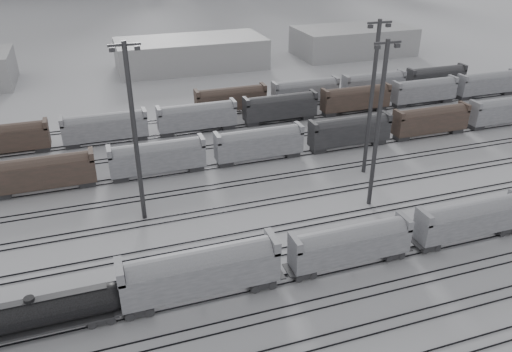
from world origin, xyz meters
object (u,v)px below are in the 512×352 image
object	(u,v)px
hopper_car_b	(350,243)
tank_car_b	(33,314)
hopper_car_c	(470,218)
hopper_car_a	(200,270)
light_mast_c	(378,123)

from	to	relation	value
hopper_car_b	tank_car_b	bearing A→B (deg)	180.00
tank_car_b	hopper_car_c	xyz separation A→B (m)	(51.01, 0.00, 0.74)
hopper_car_a	hopper_car_c	size ratio (longest dim) A/B	1.14
tank_car_b	hopper_car_b	distance (m)	34.24
hopper_car_a	light_mast_c	distance (m)	31.22
hopper_car_b	light_mast_c	world-z (taller)	light_mast_c
tank_car_b	hopper_car_a	world-z (taller)	hopper_car_a
hopper_car_b	hopper_car_c	world-z (taller)	hopper_car_c
tank_car_b	hopper_car_b	world-z (taller)	hopper_car_b
light_mast_c	hopper_car_b	bearing A→B (deg)	-129.00
hopper_car_a	light_mast_c	world-z (taller)	light_mast_c
hopper_car_a	light_mast_c	size ratio (longest dim) A/B	0.72
hopper_car_a	hopper_car_c	bearing A→B (deg)	0.00
tank_car_b	hopper_car_a	bearing A→B (deg)	0.00
hopper_car_b	hopper_car_c	xyz separation A→B (m)	(16.77, 0.00, 0.03)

